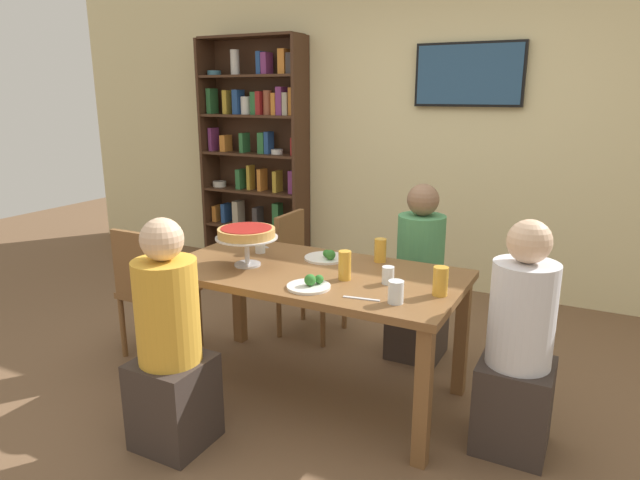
{
  "coord_description": "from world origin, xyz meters",
  "views": [
    {
      "loc": [
        1.39,
        -2.58,
        1.69
      ],
      "look_at": [
        0.0,
        0.1,
        0.89
      ],
      "focal_mm": 31.14,
      "sensor_mm": 36.0,
      "label": 1
    }
  ],
  "objects_px": {
    "dining_table": "(312,286)",
    "beer_glass_amber_spare": "(345,265)",
    "deep_dish_pizza_stand": "(247,235)",
    "diner_near_left": "(170,352)",
    "cutlery_fork_near": "(259,245)",
    "water_glass_clear_far": "(388,275)",
    "chair_far_left": "(303,267)",
    "water_glass_clear_spare": "(396,292)",
    "bookshelf": "(256,149)",
    "chair_head_west": "(151,286)",
    "water_glass_clear_near": "(260,244)",
    "diner_far_right": "(419,285)",
    "cutlery_knife_near": "(361,299)",
    "television": "(469,75)",
    "beer_glass_amber_tall": "(380,250)",
    "beer_glass_amber_short": "(440,281)",
    "salad_plate_far_diner": "(310,284)",
    "salad_plate_near_diner": "(326,257)",
    "diner_head_east": "(518,355)"
  },
  "relations": [
    {
      "from": "bookshelf",
      "to": "chair_head_west",
      "type": "distance_m",
      "value": 2.27
    },
    {
      "from": "water_glass_clear_spare",
      "to": "chair_head_west",
      "type": "bearing_deg",
      "value": 174.19
    },
    {
      "from": "dining_table",
      "to": "beer_glass_amber_tall",
      "type": "distance_m",
      "value": 0.46
    },
    {
      "from": "bookshelf",
      "to": "salad_plate_far_diner",
      "type": "relative_size",
      "value": 9.94
    },
    {
      "from": "dining_table",
      "to": "beer_glass_amber_tall",
      "type": "bearing_deg",
      "value": 49.75
    },
    {
      "from": "diner_near_left",
      "to": "salad_plate_far_diner",
      "type": "bearing_deg",
      "value": -44.87
    },
    {
      "from": "bookshelf",
      "to": "television",
      "type": "distance_m",
      "value": 2.12
    },
    {
      "from": "diner_near_left",
      "to": "beer_glass_amber_tall",
      "type": "bearing_deg",
      "value": -30.75
    },
    {
      "from": "chair_head_west",
      "to": "beer_glass_amber_spare",
      "type": "relative_size",
      "value": 5.59
    },
    {
      "from": "deep_dish_pizza_stand",
      "to": "salad_plate_far_diner",
      "type": "height_order",
      "value": "deep_dish_pizza_stand"
    },
    {
      "from": "chair_far_left",
      "to": "water_glass_clear_spare",
      "type": "height_order",
      "value": "chair_far_left"
    },
    {
      "from": "cutlery_fork_near",
      "to": "beer_glass_amber_tall",
      "type": "bearing_deg",
      "value": -159.81
    },
    {
      "from": "dining_table",
      "to": "deep_dish_pizza_stand",
      "type": "xyz_separation_m",
      "value": [
        -0.37,
        -0.09,
        0.27
      ]
    },
    {
      "from": "diner_near_left",
      "to": "chair_far_left",
      "type": "bearing_deg",
      "value": 3.38
    },
    {
      "from": "salad_plate_near_diner",
      "to": "cutlery_fork_near",
      "type": "distance_m",
      "value": 0.53
    },
    {
      "from": "chair_far_left",
      "to": "salad_plate_near_diner",
      "type": "xyz_separation_m",
      "value": [
        0.43,
        -0.5,
        0.27
      ]
    },
    {
      "from": "diner_far_right",
      "to": "cutlery_knife_near",
      "type": "height_order",
      "value": "diner_far_right"
    },
    {
      "from": "chair_head_west",
      "to": "water_glass_clear_far",
      "type": "bearing_deg",
      "value": 2.32
    },
    {
      "from": "diner_near_left",
      "to": "cutlery_knife_near",
      "type": "height_order",
      "value": "diner_near_left"
    },
    {
      "from": "beer_glass_amber_short",
      "to": "chair_far_left",
      "type": "bearing_deg",
      "value": 146.82
    },
    {
      "from": "water_glass_clear_spare",
      "to": "beer_glass_amber_short",
      "type": "bearing_deg",
      "value": 51.49
    },
    {
      "from": "dining_table",
      "to": "beer_glass_amber_spare",
      "type": "relative_size",
      "value": 10.64
    },
    {
      "from": "water_glass_clear_spare",
      "to": "cutlery_knife_near",
      "type": "relative_size",
      "value": 0.6
    },
    {
      "from": "water_glass_clear_far",
      "to": "water_glass_clear_spare",
      "type": "xyz_separation_m",
      "value": [
        0.13,
        -0.24,
        0.01
      ]
    },
    {
      "from": "chair_head_west",
      "to": "water_glass_clear_near",
      "type": "xyz_separation_m",
      "value": [
        0.69,
        0.24,
        0.31
      ]
    },
    {
      "from": "salad_plate_far_diner",
      "to": "cutlery_knife_near",
      "type": "relative_size",
      "value": 1.24
    },
    {
      "from": "water_glass_clear_spare",
      "to": "water_glass_clear_far",
      "type": "bearing_deg",
      "value": 118.18
    },
    {
      "from": "bookshelf",
      "to": "water_glass_clear_far",
      "type": "xyz_separation_m",
      "value": [
        2.15,
        -2.03,
        -0.37
      ]
    },
    {
      "from": "chair_head_west",
      "to": "beer_glass_amber_tall",
      "type": "bearing_deg",
      "value": 16.11
    },
    {
      "from": "deep_dish_pizza_stand",
      "to": "beer_glass_amber_spare",
      "type": "distance_m",
      "value": 0.61
    },
    {
      "from": "diner_near_left",
      "to": "cutlery_fork_near",
      "type": "bearing_deg",
      "value": 9.68
    },
    {
      "from": "beer_glass_amber_short",
      "to": "diner_head_east",
      "type": "bearing_deg",
      "value": 5.04
    },
    {
      "from": "chair_head_west",
      "to": "beer_glass_amber_short",
      "type": "height_order",
      "value": "beer_glass_amber_short"
    },
    {
      "from": "chair_head_west",
      "to": "beer_glass_amber_short",
      "type": "bearing_deg",
      "value": 0.65
    },
    {
      "from": "diner_far_right",
      "to": "diner_head_east",
      "type": "relative_size",
      "value": 1.0
    },
    {
      "from": "beer_glass_amber_tall",
      "to": "beer_glass_amber_spare",
      "type": "height_order",
      "value": "beer_glass_amber_spare"
    },
    {
      "from": "chair_far_left",
      "to": "beer_glass_amber_tall",
      "type": "xyz_separation_m",
      "value": [
        0.73,
        -0.39,
        0.32
      ]
    },
    {
      "from": "television",
      "to": "cutlery_fork_near",
      "type": "height_order",
      "value": "television"
    },
    {
      "from": "dining_table",
      "to": "water_glass_clear_far",
      "type": "distance_m",
      "value": 0.48
    },
    {
      "from": "salad_plate_near_diner",
      "to": "salad_plate_far_diner",
      "type": "bearing_deg",
      "value": -72.81
    },
    {
      "from": "bookshelf",
      "to": "diner_near_left",
      "type": "distance_m",
      "value": 3.14
    },
    {
      "from": "beer_glass_amber_spare",
      "to": "cutlery_knife_near",
      "type": "xyz_separation_m",
      "value": [
        0.19,
        -0.22,
        -0.08
      ]
    },
    {
      "from": "dining_table",
      "to": "salad_plate_near_diner",
      "type": "distance_m",
      "value": 0.24
    },
    {
      "from": "bookshelf",
      "to": "chair_head_west",
      "type": "xyz_separation_m",
      "value": [
        0.56,
        -2.09,
        -0.68
      ]
    },
    {
      "from": "diner_far_right",
      "to": "water_glass_clear_far",
      "type": "relative_size",
      "value": 12.61
    },
    {
      "from": "bookshelf",
      "to": "salad_plate_near_diner",
      "type": "xyz_separation_m",
      "value": [
        1.68,
        -1.79,
        -0.4
      ]
    },
    {
      "from": "water_glass_clear_near",
      "to": "deep_dish_pizza_stand",
      "type": "bearing_deg",
      "value": -72.88
    },
    {
      "from": "diner_head_east",
      "to": "beer_glass_amber_tall",
      "type": "distance_m",
      "value": 0.97
    },
    {
      "from": "television",
      "to": "cutlery_fork_near",
      "type": "distance_m",
      "value": 2.28
    },
    {
      "from": "chair_head_west",
      "to": "water_glass_clear_near",
      "type": "relative_size",
      "value": 7.55
    }
  ]
}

